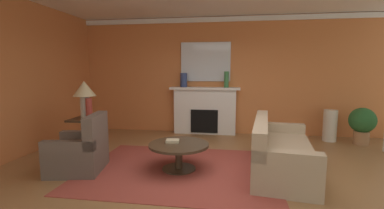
{
  "coord_description": "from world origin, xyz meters",
  "views": [
    {
      "loc": [
        0.21,
        -3.97,
        1.65
      ],
      "look_at": [
        -0.56,
        1.05,
        1.0
      ],
      "focal_mm": 24.81,
      "sensor_mm": 36.0,
      "label": 1
    }
  ],
  "objects_px": {
    "potted_plant": "(362,123)",
    "fireplace": "(205,112)",
    "armchair_near_window": "(80,153)",
    "vase_mantel_right": "(226,79)",
    "sofa": "(279,153)",
    "vase_on_side_table": "(89,109)",
    "side_table": "(87,133)",
    "mantel_mirror": "(206,62)",
    "vase_tall_corner": "(330,125)",
    "table_lamp": "(84,92)",
    "coffee_table": "(179,150)",
    "vase_mantel_left": "(184,80)"
  },
  "relations": [
    {
      "from": "potted_plant",
      "to": "fireplace",
      "type": "bearing_deg",
      "value": 171.96
    },
    {
      "from": "armchair_near_window",
      "to": "vase_mantel_right",
      "type": "xyz_separation_m",
      "value": [
        2.31,
        2.89,
        1.12
      ]
    },
    {
      "from": "vase_mantel_right",
      "to": "potted_plant",
      "type": "bearing_deg",
      "value": -8.56
    },
    {
      "from": "sofa",
      "to": "vase_on_side_table",
      "type": "bearing_deg",
      "value": 174.62
    },
    {
      "from": "fireplace",
      "to": "side_table",
      "type": "distance_m",
      "value": 2.96
    },
    {
      "from": "mantel_mirror",
      "to": "potted_plant",
      "type": "relative_size",
      "value": 1.55
    },
    {
      "from": "fireplace",
      "to": "vase_tall_corner",
      "type": "relative_size",
      "value": 2.43
    },
    {
      "from": "table_lamp",
      "to": "potted_plant",
      "type": "distance_m",
      "value": 6.01
    },
    {
      "from": "table_lamp",
      "to": "vase_mantel_right",
      "type": "height_order",
      "value": "vase_mantel_right"
    },
    {
      "from": "table_lamp",
      "to": "coffee_table",
      "type": "bearing_deg",
      "value": -18.06
    },
    {
      "from": "fireplace",
      "to": "vase_mantel_left",
      "type": "height_order",
      "value": "vase_mantel_left"
    },
    {
      "from": "mantel_mirror",
      "to": "vase_mantel_right",
      "type": "bearing_deg",
      "value": -17.18
    },
    {
      "from": "potted_plant",
      "to": "vase_on_side_table",
      "type": "bearing_deg",
      "value": -164.23
    },
    {
      "from": "vase_mantel_right",
      "to": "coffee_table",
      "type": "bearing_deg",
      "value": -105.26
    },
    {
      "from": "fireplace",
      "to": "side_table",
      "type": "bearing_deg",
      "value": -137.98
    },
    {
      "from": "potted_plant",
      "to": "table_lamp",
      "type": "bearing_deg",
      "value": -165.73
    },
    {
      "from": "vase_mantel_left",
      "to": "potted_plant",
      "type": "distance_m",
      "value": 4.26
    },
    {
      "from": "side_table",
      "to": "vase_mantel_left",
      "type": "xyz_separation_m",
      "value": [
        1.65,
        1.93,
        1.01
      ]
    },
    {
      "from": "sofa",
      "to": "vase_tall_corner",
      "type": "bearing_deg",
      "value": 54.9
    },
    {
      "from": "side_table",
      "to": "vase_mantel_right",
      "type": "height_order",
      "value": "vase_mantel_right"
    },
    {
      "from": "mantel_mirror",
      "to": "vase_on_side_table",
      "type": "distance_m",
      "value": 3.17
    },
    {
      "from": "potted_plant",
      "to": "mantel_mirror",
      "type": "bearing_deg",
      "value": 170.09
    },
    {
      "from": "table_lamp",
      "to": "vase_mantel_left",
      "type": "distance_m",
      "value": 2.54
    },
    {
      "from": "sofa",
      "to": "armchair_near_window",
      "type": "relative_size",
      "value": 2.31
    },
    {
      "from": "side_table",
      "to": "vase_on_side_table",
      "type": "xyz_separation_m",
      "value": [
        0.15,
        -0.12,
        0.51
      ]
    },
    {
      "from": "side_table",
      "to": "vase_mantel_right",
      "type": "relative_size",
      "value": 1.73
    },
    {
      "from": "coffee_table",
      "to": "vase_mantel_left",
      "type": "xyz_separation_m",
      "value": [
        -0.39,
        2.59,
        1.07
      ]
    },
    {
      "from": "fireplace",
      "to": "vase_on_side_table",
      "type": "xyz_separation_m",
      "value": [
        -2.05,
        -2.1,
        0.33
      ]
    },
    {
      "from": "vase_mantel_right",
      "to": "vase_mantel_left",
      "type": "relative_size",
      "value": 1.11
    },
    {
      "from": "coffee_table",
      "to": "potted_plant",
      "type": "xyz_separation_m",
      "value": [
        3.75,
        2.14,
        0.16
      ]
    },
    {
      "from": "armchair_near_window",
      "to": "side_table",
      "type": "height_order",
      "value": "armchair_near_window"
    },
    {
      "from": "armchair_near_window",
      "to": "vase_on_side_table",
      "type": "height_order",
      "value": "vase_on_side_table"
    },
    {
      "from": "sofa",
      "to": "coffee_table",
      "type": "height_order",
      "value": "sofa"
    },
    {
      "from": "armchair_near_window",
      "to": "vase_tall_corner",
      "type": "bearing_deg",
      "value": 29.08
    },
    {
      "from": "side_table",
      "to": "table_lamp",
      "type": "relative_size",
      "value": 0.93
    },
    {
      "from": "vase_on_side_table",
      "to": "potted_plant",
      "type": "distance_m",
      "value": 5.87
    },
    {
      "from": "vase_on_side_table",
      "to": "potted_plant",
      "type": "relative_size",
      "value": 0.51
    },
    {
      "from": "armchair_near_window",
      "to": "vase_on_side_table",
      "type": "relative_size",
      "value": 2.24
    },
    {
      "from": "fireplace",
      "to": "vase_tall_corner",
      "type": "xyz_separation_m",
      "value": [
        2.99,
        -0.3,
        -0.21
      ]
    },
    {
      "from": "mantel_mirror",
      "to": "vase_mantel_right",
      "type": "height_order",
      "value": "mantel_mirror"
    },
    {
      "from": "mantel_mirror",
      "to": "potted_plant",
      "type": "xyz_separation_m",
      "value": [
        3.59,
        -0.63,
        -1.39
      ]
    },
    {
      "from": "vase_mantel_right",
      "to": "table_lamp",
      "type": "bearing_deg",
      "value": -144.91
    },
    {
      "from": "sofa",
      "to": "side_table",
      "type": "bearing_deg",
      "value": 173.0
    },
    {
      "from": "table_lamp",
      "to": "vase_on_side_table",
      "type": "relative_size",
      "value": 1.77
    },
    {
      "from": "mantel_mirror",
      "to": "sofa",
      "type": "height_order",
      "value": "mantel_mirror"
    },
    {
      "from": "side_table",
      "to": "vase_on_side_table",
      "type": "distance_m",
      "value": 0.55
    },
    {
      "from": "mantel_mirror",
      "to": "table_lamp",
      "type": "distance_m",
      "value": 3.11
    },
    {
      "from": "sofa",
      "to": "potted_plant",
      "type": "xyz_separation_m",
      "value": [
        2.1,
        1.92,
        0.19
      ]
    },
    {
      "from": "fireplace",
      "to": "potted_plant",
      "type": "bearing_deg",
      "value": -8.04
    },
    {
      "from": "coffee_table",
      "to": "vase_tall_corner",
      "type": "relative_size",
      "value": 1.35
    }
  ]
}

